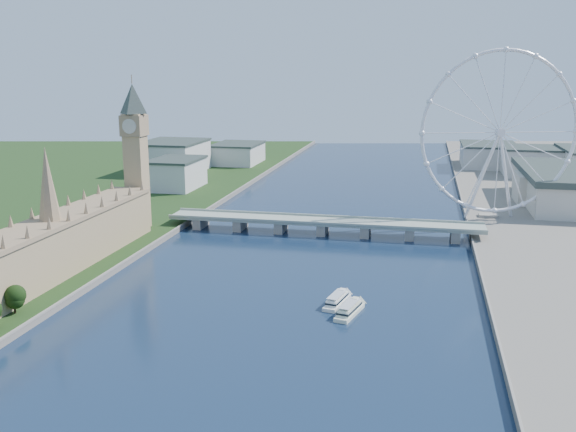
% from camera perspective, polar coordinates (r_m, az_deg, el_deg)
% --- Properties ---
extents(parliament_range, '(24.00, 200.00, 70.00)m').
position_cam_1_polar(parliament_range, '(370.88, -20.18, -2.57)').
color(parliament_range, tan).
rests_on(parliament_range, ground).
extents(big_ben, '(20.02, 20.02, 110.00)m').
position_cam_1_polar(big_ben, '(455.63, -13.46, 6.78)').
color(big_ben, tan).
rests_on(big_ben, ground).
extents(westminster_bridge, '(220.00, 22.00, 9.50)m').
position_cam_1_polar(westminster_bridge, '(449.09, 3.12, -0.74)').
color(westminster_bridge, gray).
rests_on(westminster_bridge, ground).
extents(london_eye, '(113.60, 39.12, 124.30)m').
position_cam_1_polar(london_eye, '(491.36, 18.31, 7.02)').
color(london_eye, silver).
rests_on(london_eye, ground).
extents(county_hall, '(54.00, 144.00, 35.00)m').
position_cam_1_polar(county_hall, '(582.59, 22.47, 0.79)').
color(county_hall, beige).
rests_on(county_hall, ground).
extents(city_skyline, '(505.00, 280.00, 32.00)m').
position_cam_1_polar(city_skyline, '(698.50, 9.67, 4.87)').
color(city_skyline, beige).
rests_on(city_skyline, ground).
extents(tour_boat_near, '(13.35, 28.45, 6.07)m').
position_cam_1_polar(tour_boat_near, '(305.92, 5.48, -8.70)').
color(tour_boat_near, silver).
rests_on(tour_boat_near, ground).
extents(tour_boat_far, '(12.31, 27.78, 5.92)m').
position_cam_1_polar(tour_boat_far, '(317.56, 4.37, -7.86)').
color(tour_boat_far, white).
rests_on(tour_boat_far, ground).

